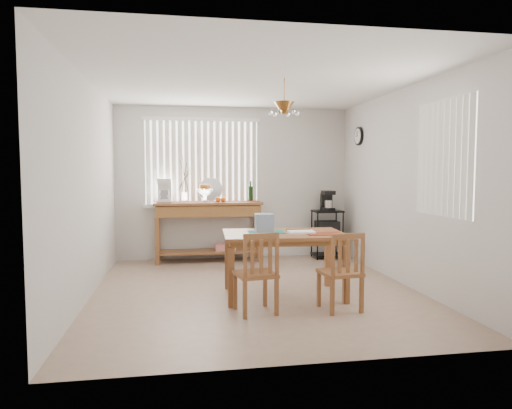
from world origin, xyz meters
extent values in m
cube|color=tan|center=(0.00, 0.00, -0.01)|extent=(4.00, 4.50, 0.01)
cube|color=silver|center=(0.00, 2.30, 1.30)|extent=(4.00, 0.10, 2.60)
cube|color=silver|center=(0.00, -2.30, 1.30)|extent=(4.00, 0.10, 2.60)
cube|color=silver|center=(-2.05, 0.00, 1.30)|extent=(0.10, 4.50, 2.60)
cube|color=silver|center=(2.05, 0.00, 1.30)|extent=(0.10, 4.50, 2.60)
cube|color=white|center=(0.00, 0.00, 2.65)|extent=(4.00, 4.50, 0.10)
cube|color=white|center=(-0.55, 2.25, 1.65)|extent=(1.90, 0.01, 1.40)
cube|color=white|center=(-1.45, 2.23, 1.65)|extent=(0.07, 0.03, 1.40)
cube|color=white|center=(-1.34, 2.23, 1.65)|extent=(0.07, 0.03, 1.40)
cube|color=white|center=(-1.24, 2.23, 1.65)|extent=(0.07, 0.03, 1.40)
cube|color=white|center=(-1.13, 2.23, 1.65)|extent=(0.07, 0.03, 1.40)
cube|color=white|center=(-1.03, 2.23, 1.65)|extent=(0.07, 0.03, 1.40)
cube|color=white|center=(-0.92, 2.23, 1.65)|extent=(0.07, 0.03, 1.40)
cube|color=white|center=(-0.81, 2.23, 1.65)|extent=(0.07, 0.03, 1.40)
cube|color=white|center=(-0.71, 2.23, 1.65)|extent=(0.07, 0.03, 1.40)
cube|color=white|center=(-0.60, 2.23, 1.65)|extent=(0.07, 0.03, 1.40)
cube|color=white|center=(-0.50, 2.23, 1.65)|extent=(0.07, 0.03, 1.40)
cube|color=white|center=(-0.39, 2.23, 1.65)|extent=(0.07, 0.03, 1.40)
cube|color=white|center=(-0.29, 2.23, 1.65)|extent=(0.07, 0.03, 1.40)
cube|color=white|center=(-0.18, 2.23, 1.65)|extent=(0.07, 0.03, 1.40)
cube|color=white|center=(-0.08, 2.23, 1.65)|extent=(0.07, 0.03, 1.40)
cube|color=white|center=(0.03, 2.23, 1.65)|extent=(0.07, 0.03, 1.40)
cube|color=white|center=(0.14, 2.23, 1.65)|extent=(0.07, 0.03, 1.40)
cube|color=white|center=(0.24, 2.23, 1.65)|extent=(0.07, 0.03, 1.40)
cube|color=white|center=(0.35, 2.23, 1.65)|extent=(0.07, 0.03, 1.40)
cube|color=white|center=(-0.55, 2.22, 0.92)|extent=(1.98, 0.06, 0.06)
cube|color=white|center=(-0.55, 2.22, 2.38)|extent=(1.98, 0.06, 0.06)
cube|color=white|center=(2.00, -0.90, 1.65)|extent=(0.01, 1.10, 1.30)
cube|color=white|center=(1.99, -1.40, 1.65)|extent=(0.03, 0.07, 1.30)
cube|color=white|center=(1.99, -1.29, 1.65)|extent=(0.03, 0.07, 1.30)
cube|color=white|center=(1.99, -1.18, 1.65)|extent=(0.03, 0.07, 1.30)
cube|color=white|center=(1.99, -1.07, 1.65)|extent=(0.03, 0.07, 1.30)
cube|color=white|center=(1.99, -0.96, 1.65)|extent=(0.03, 0.07, 1.30)
cube|color=white|center=(1.99, -0.85, 1.65)|extent=(0.03, 0.07, 1.30)
cube|color=white|center=(1.99, -0.74, 1.65)|extent=(0.03, 0.07, 1.30)
cube|color=white|center=(1.99, -0.63, 1.65)|extent=(0.03, 0.07, 1.30)
cube|color=white|center=(1.99, -0.52, 1.65)|extent=(0.03, 0.07, 1.30)
cube|color=white|center=(1.99, -0.41, 1.65)|extent=(0.03, 0.07, 1.30)
cylinder|color=black|center=(1.98, 1.55, 2.08)|extent=(0.04, 0.30, 0.30)
cylinder|color=white|center=(1.95, 1.55, 2.08)|extent=(0.01, 0.25, 0.25)
cylinder|color=#986329|center=(0.30, -0.29, 2.43)|extent=(0.01, 0.01, 0.34)
cone|color=#986329|center=(0.30, -0.29, 2.25)|extent=(0.24, 0.24, 0.14)
sphere|color=white|center=(0.46, -0.29, 2.19)|extent=(0.05, 0.05, 0.05)
sphere|color=white|center=(0.38, -0.15, 2.19)|extent=(0.05, 0.05, 0.05)
sphere|color=white|center=(0.22, -0.15, 2.19)|extent=(0.05, 0.05, 0.05)
sphere|color=white|center=(0.14, -0.29, 2.19)|extent=(0.05, 0.05, 0.05)
sphere|color=white|center=(0.22, -0.43, 2.19)|extent=(0.05, 0.05, 0.05)
sphere|color=white|center=(0.38, -0.43, 2.19)|extent=(0.05, 0.05, 0.05)
cube|color=brown|center=(-0.47, 1.98, 0.98)|extent=(1.77, 0.50, 0.04)
cube|color=#946130|center=(-0.47, 1.98, 0.85)|extent=(1.71, 0.45, 0.18)
cube|color=brown|center=(-1.30, 1.79, 0.38)|extent=(0.07, 0.07, 0.77)
cube|color=brown|center=(0.36, 1.79, 0.38)|extent=(0.07, 0.07, 0.77)
cube|color=brown|center=(-1.30, 2.17, 0.38)|extent=(0.07, 0.07, 0.77)
cube|color=brown|center=(0.36, 2.17, 0.38)|extent=(0.07, 0.07, 0.77)
cube|color=brown|center=(-0.47, 1.98, 0.17)|extent=(1.64, 0.43, 0.03)
cube|color=red|center=(-0.19, 1.98, 0.24)|extent=(0.33, 0.24, 0.11)
cube|color=maroon|center=(-0.47, 1.98, 1.00)|extent=(1.69, 0.27, 0.01)
cube|color=white|center=(-1.18, 1.98, 1.03)|extent=(0.22, 0.27, 0.06)
cube|color=white|center=(-1.18, 2.07, 1.16)|extent=(0.22, 0.09, 0.33)
cube|color=white|center=(-1.18, 1.96, 1.35)|extent=(0.22, 0.24, 0.08)
cylinder|color=white|center=(-1.18, 1.95, 1.13)|extent=(0.14, 0.14, 0.14)
cylinder|color=white|center=(-0.52, 1.96, 1.05)|extent=(0.06, 0.06, 0.11)
cone|color=white|center=(-0.52, 1.96, 1.16)|extent=(0.29, 0.29, 0.10)
sphere|color=#B63A18|center=(-0.47, 1.96, 1.25)|extent=(0.09, 0.09, 0.09)
sphere|color=#B63A18|center=(-0.51, 2.01, 1.25)|extent=(0.09, 0.09, 0.09)
sphere|color=#B63A18|center=(-0.57, 1.99, 1.25)|extent=(0.09, 0.09, 0.09)
sphere|color=#B63A18|center=(-0.57, 1.93, 1.25)|extent=(0.09, 0.09, 0.09)
sphere|color=#B63A18|center=(-0.51, 1.91, 1.25)|extent=(0.09, 0.09, 0.09)
sphere|color=orange|center=(-0.31, 1.89, 1.04)|extent=(0.09, 0.09, 0.09)
sphere|color=orange|center=(-0.22, 1.89, 1.04)|extent=(0.09, 0.09, 0.09)
cylinder|color=silver|center=(-0.41, 2.19, 1.20)|extent=(0.40, 0.10, 0.39)
cylinder|color=white|center=(-0.86, 2.04, 1.08)|extent=(0.09, 0.09, 0.16)
cylinder|color=#4C3823|center=(-0.86, 2.04, 1.40)|extent=(0.10, 0.04, 0.49)
cylinder|color=#4C3823|center=(-0.86, 2.04, 1.43)|extent=(0.15, 0.07, 0.54)
cylinder|color=#4C3823|center=(-0.86, 2.04, 1.38)|extent=(0.19, 0.09, 0.40)
cylinder|color=#4C3823|center=(-0.86, 2.04, 1.46)|extent=(0.06, 0.03, 0.61)
cylinder|color=#4C3823|center=(-0.86, 2.04, 1.36)|extent=(0.24, 0.11, 0.34)
cylinder|color=black|center=(0.25, 2.04, 1.13)|extent=(0.08, 0.08, 0.26)
cylinder|color=black|center=(0.25, 2.04, 1.30)|extent=(0.03, 0.03, 0.09)
cylinder|color=black|center=(1.36, 1.77, 0.42)|extent=(0.02, 0.02, 0.83)
cylinder|color=black|center=(1.81, 1.77, 0.42)|extent=(0.02, 0.02, 0.83)
cylinder|color=black|center=(1.36, 2.12, 0.42)|extent=(0.02, 0.02, 0.83)
cylinder|color=black|center=(1.81, 2.12, 0.42)|extent=(0.02, 0.02, 0.83)
cube|color=black|center=(1.58, 1.94, 0.82)|extent=(0.49, 0.39, 0.03)
cube|color=black|center=(1.58, 1.94, 0.42)|extent=(0.49, 0.39, 0.02)
cube|color=black|center=(1.58, 1.94, 0.06)|extent=(0.49, 0.39, 0.02)
cube|color=black|center=(1.58, 1.94, 0.54)|extent=(0.37, 0.29, 0.22)
cube|color=black|center=(1.58, 1.92, 0.86)|extent=(0.20, 0.23, 0.05)
cube|color=black|center=(1.58, 2.00, 0.98)|extent=(0.20, 0.08, 0.29)
cube|color=black|center=(1.58, 1.92, 1.14)|extent=(0.20, 0.22, 0.07)
cylinder|color=silver|center=(1.58, 1.91, 0.94)|extent=(0.13, 0.13, 0.13)
cube|color=brown|center=(0.30, -0.29, 0.75)|extent=(1.48, 1.00, 0.04)
cube|color=#946130|center=(0.30, -0.29, 0.70)|extent=(1.37, 0.89, 0.06)
cube|color=brown|center=(-0.38, -0.65, 0.33)|extent=(0.08, 0.08, 0.67)
cube|color=brown|center=(0.93, -0.72, 0.33)|extent=(0.08, 0.08, 0.67)
cube|color=brown|center=(-0.34, 0.14, 0.33)|extent=(0.08, 0.08, 0.67)
cube|color=brown|center=(0.97, 0.07, 0.33)|extent=(0.08, 0.08, 0.67)
cube|color=#136F67|center=(0.10, -0.23, 0.77)|extent=(0.45, 0.33, 0.01)
cube|color=maroon|center=(0.75, -0.47, 0.77)|extent=(0.45, 0.33, 0.01)
cube|color=white|center=(0.50, -0.35, 0.78)|extent=(0.32, 0.26, 0.03)
cube|color=black|center=(0.51, -0.22, 0.78)|extent=(0.31, 0.05, 0.03)
cube|color=#82A0BD|center=(0.03, -0.43, 0.89)|extent=(0.22, 0.22, 0.25)
cube|color=brown|center=(-0.15, -0.89, 0.41)|extent=(0.47, 0.47, 0.04)
cube|color=brown|center=(0.00, -0.69, 0.20)|extent=(0.04, 0.04, 0.39)
cube|color=brown|center=(-0.35, -0.75, 0.20)|extent=(0.04, 0.04, 0.39)
cube|color=brown|center=(0.05, -1.03, 0.20)|extent=(0.04, 0.04, 0.39)
cube|color=brown|center=(-0.29, -1.09, 0.20)|extent=(0.04, 0.04, 0.39)
cube|color=brown|center=(0.06, -1.04, 0.65)|extent=(0.04, 0.04, 0.44)
cube|color=brown|center=(-0.29, -1.10, 0.65)|extent=(0.04, 0.04, 0.44)
cube|color=brown|center=(-0.11, -1.07, 0.85)|extent=(0.37, 0.09, 0.06)
cube|color=brown|center=(-0.02, -1.05, 0.63)|extent=(0.04, 0.03, 0.35)
cube|color=brown|center=(-0.11, -1.07, 0.63)|extent=(0.04, 0.03, 0.35)
cube|color=brown|center=(-0.21, -1.08, 0.63)|extent=(0.04, 0.03, 0.35)
cube|color=brown|center=(0.77, -0.94, 0.41)|extent=(0.44, 0.44, 0.04)
cube|color=brown|center=(0.92, -0.76, 0.19)|extent=(0.04, 0.04, 0.39)
cube|color=brown|center=(0.59, -0.80, 0.19)|extent=(0.04, 0.04, 0.39)
cube|color=brown|center=(0.96, -1.09, 0.19)|extent=(0.04, 0.04, 0.39)
cube|color=brown|center=(0.63, -1.13, 0.19)|extent=(0.04, 0.04, 0.39)
cube|color=brown|center=(0.96, -1.10, 0.64)|extent=(0.04, 0.04, 0.43)
cube|color=brown|center=(0.63, -1.14, 0.64)|extent=(0.04, 0.04, 0.43)
cube|color=brown|center=(0.80, -1.12, 0.83)|extent=(0.36, 0.07, 0.06)
cube|color=brown|center=(0.89, -1.11, 0.62)|extent=(0.04, 0.02, 0.35)
cube|color=brown|center=(0.80, -1.12, 0.62)|extent=(0.04, 0.02, 0.35)
cube|color=brown|center=(0.70, -1.13, 0.62)|extent=(0.04, 0.02, 0.35)
camera|label=1|loc=(-0.92, -5.60, 1.51)|focal=32.00mm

